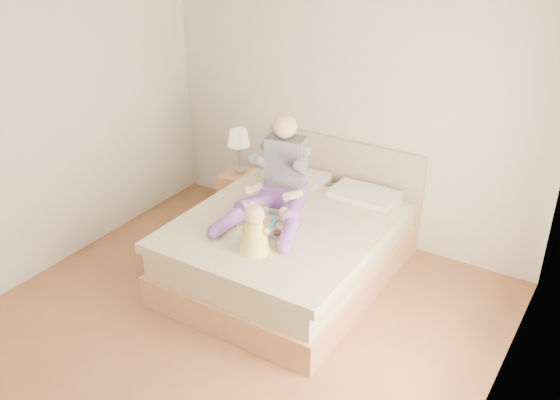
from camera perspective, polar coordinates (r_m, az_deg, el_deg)
The scene contains 7 objects.
room at distance 4.34m, azimuth -5.15°, elevation 3.02°, with size 4.02×4.22×2.71m.
bed at distance 5.72m, azimuth 1.15°, elevation -3.95°, with size 1.70×2.18×1.00m.
nightstand at distance 6.70m, azimuth -3.40°, elevation 0.37°, with size 0.48×0.44×0.52m.
lamp at distance 6.49m, azimuth -3.78°, elevation 5.47°, with size 0.23×0.23×0.47m.
adult at distance 5.57m, azimuth -0.12°, elevation 1.55°, with size 0.76×1.12×0.88m.
tray at distance 5.40m, azimuth -0.96°, elevation -2.07°, with size 0.45×0.36×0.13m.
baby at distance 4.98m, azimuth -2.33°, elevation -2.97°, with size 0.30×0.37×0.41m.
Camera 1 is at (2.51, -3.13, 3.28)m, focal length 40.00 mm.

